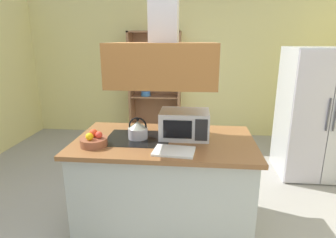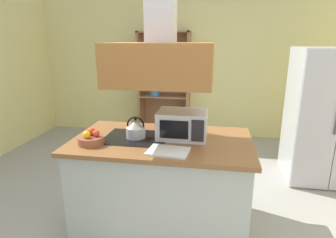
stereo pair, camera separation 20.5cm
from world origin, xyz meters
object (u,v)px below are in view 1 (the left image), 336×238
(kettle, at_px, (138,130))
(microwave, at_px, (184,124))
(fruit_bowl, at_px, (94,141))
(refrigerator, at_px, (317,114))
(dish_cabinet, at_px, (155,91))
(cutting_board, at_px, (174,151))

(kettle, xyz_separation_m, microwave, (0.44, 0.08, 0.04))
(fruit_bowl, bearing_deg, refrigerator, 31.37)
(dish_cabinet, relative_size, microwave, 4.24)
(kettle, height_order, microwave, microwave)
(refrigerator, bearing_deg, kettle, -148.84)
(refrigerator, height_order, kettle, refrigerator)
(fruit_bowl, bearing_deg, cutting_board, -6.45)
(refrigerator, height_order, fruit_bowl, refrigerator)
(microwave, height_order, fruit_bowl, microwave)
(kettle, bearing_deg, refrigerator, 31.16)
(fruit_bowl, bearing_deg, dish_cabinet, 87.39)
(refrigerator, height_order, dish_cabinet, dish_cabinet)
(cutting_board, bearing_deg, microwave, 79.74)
(refrigerator, distance_m, kettle, 2.52)
(cutting_board, distance_m, fruit_bowl, 0.72)
(cutting_board, distance_m, microwave, 0.41)
(kettle, distance_m, fruit_bowl, 0.42)
(refrigerator, relative_size, microwave, 3.73)
(fruit_bowl, bearing_deg, microwave, 21.34)
(microwave, relative_size, fruit_bowl, 1.93)
(dish_cabinet, height_order, kettle, dish_cabinet)
(kettle, bearing_deg, cutting_board, -39.83)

